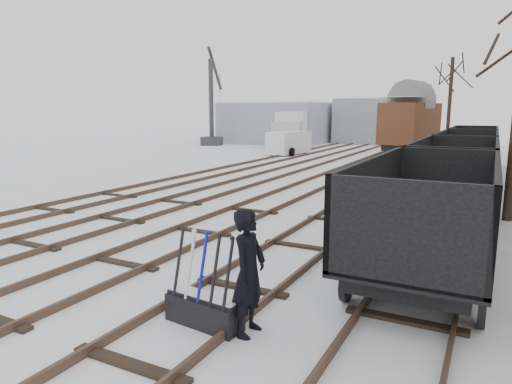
% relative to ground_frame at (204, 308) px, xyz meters
% --- Properties ---
extents(ground, '(120.00, 120.00, 0.00)m').
position_rel_ground_frame_xyz_m(ground, '(-3.20, 1.56, -0.28)').
color(ground, white).
rests_on(ground, ground).
extents(tracks, '(13.90, 52.00, 0.16)m').
position_rel_ground_frame_xyz_m(tracks, '(-3.20, 15.23, -0.21)').
color(tracks, black).
rests_on(tracks, ground).
extents(shed_left, '(10.00, 8.00, 4.10)m').
position_rel_ground_frame_xyz_m(shed_left, '(-16.20, 37.56, 1.76)').
color(shed_left, '#989FAC').
rests_on(shed_left, ground).
extents(shed_right, '(7.00, 6.00, 4.50)m').
position_rel_ground_frame_xyz_m(shed_right, '(-7.20, 41.56, 1.96)').
color(shed_right, '#989FAC').
rests_on(shed_right, ground).
extents(ground_frame, '(1.34, 0.57, 1.49)m').
position_rel_ground_frame_xyz_m(ground_frame, '(0.00, 0.00, 0.00)').
color(ground_frame, black).
rests_on(ground_frame, ground).
extents(worker, '(0.49, 0.72, 1.93)m').
position_rel_ground_frame_xyz_m(worker, '(0.75, 0.10, 0.68)').
color(worker, black).
rests_on(worker, ground).
extents(freight_wagon_a, '(2.35, 5.87, 2.40)m').
position_rel_ground_frame_xyz_m(freight_wagon_a, '(2.80, 3.82, 0.63)').
color(freight_wagon_a, black).
rests_on(freight_wagon_a, ground).
extents(freight_wagon_b, '(2.35, 5.87, 2.40)m').
position_rel_ground_frame_xyz_m(freight_wagon_b, '(2.80, 10.22, 0.63)').
color(freight_wagon_b, black).
rests_on(freight_wagon_b, ground).
extents(freight_wagon_c, '(2.35, 5.87, 2.40)m').
position_rel_ground_frame_xyz_m(freight_wagon_c, '(2.80, 16.62, 0.63)').
color(freight_wagon_c, black).
rests_on(freight_wagon_c, ground).
extents(freight_wagon_d, '(2.35, 5.87, 2.40)m').
position_rel_ground_frame_xyz_m(freight_wagon_d, '(2.80, 23.02, 0.63)').
color(freight_wagon_d, black).
rests_on(freight_wagon_d, ground).
extents(box_van_wagon, '(3.97, 6.02, 4.24)m').
position_rel_ground_frame_xyz_m(box_van_wagon, '(-1.71, 29.18, 2.19)').
color(box_van_wagon, black).
rests_on(box_van_wagon, ground).
extents(lorry, '(3.54, 7.31, 3.18)m').
position_rel_ground_frame_xyz_m(lorry, '(-11.67, 30.54, 1.35)').
color(lorry, black).
rests_on(lorry, ground).
extents(panel_van, '(2.28, 4.15, 1.74)m').
position_rel_ground_frame_xyz_m(panel_van, '(-10.02, 26.37, 0.62)').
color(panel_van, silver).
rests_on(panel_van, ground).
extents(crane, '(2.31, 5.41, 9.07)m').
position_rel_ground_frame_xyz_m(crane, '(-20.20, 31.54, 2.10)').
color(crane, '#2C2D31').
rests_on(crane, ground).
extents(tree_far_left, '(0.30, 0.30, 4.70)m').
position_rel_ground_frame_xyz_m(tree_far_left, '(-3.23, 42.65, 2.06)').
color(tree_far_left, black).
rests_on(tree_far_left, ground).
extents(tree_far_right, '(0.30, 0.30, 7.59)m').
position_rel_ground_frame_xyz_m(tree_far_right, '(0.25, 36.13, 3.51)').
color(tree_far_right, black).
rests_on(tree_far_right, ground).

